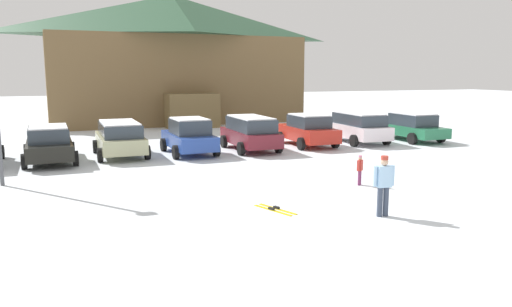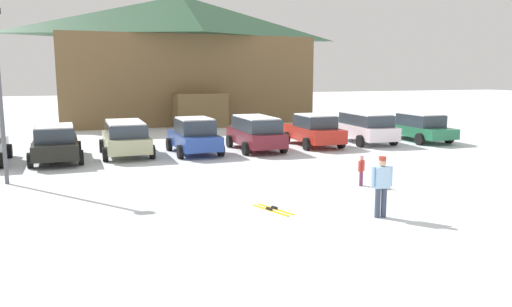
{
  "view_description": "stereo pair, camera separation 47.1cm",
  "coord_description": "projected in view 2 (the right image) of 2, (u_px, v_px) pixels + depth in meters",
  "views": [
    {
      "loc": [
        -6.0,
        -9.02,
        3.88
      ],
      "look_at": [
        -0.43,
        5.84,
        1.28
      ],
      "focal_mm": 35.0,
      "sensor_mm": 36.0,
      "label": 1
    },
    {
      "loc": [
        -5.55,
        -9.18,
        3.88
      ],
      "look_at": [
        -0.43,
        5.84,
        1.28
      ],
      "focal_mm": 35.0,
      "sensor_mm": 36.0,
      "label": 2
    }
  ],
  "objects": [
    {
      "name": "parked_red_sedan",
      "position": [
        313.0,
        130.0,
        26.35
      ],
      "size": [
        2.18,
        4.26,
        1.69
      ],
      "color": "red",
      "rests_on": "ground"
    },
    {
      "name": "parked_beige_suv",
      "position": [
        126.0,
        137.0,
        23.3
      ],
      "size": [
        2.33,
        4.44,
        1.62
      ],
      "color": "#AEB085",
      "rests_on": "ground"
    },
    {
      "name": "skier_child_in_red_jacket",
      "position": [
        361.0,
        169.0,
        17.11
      ],
      "size": [
        0.3,
        0.29,
        1.05
      ],
      "color": "#76325A",
      "rests_on": "ground"
    },
    {
      "name": "skier_adult_in_blue_parka",
      "position": [
        381.0,
        183.0,
        13.32
      ],
      "size": [
        0.62,
        0.28,
        1.67
      ],
      "color": "#353E50",
      "rests_on": "ground"
    },
    {
      "name": "parked_green_coupe",
      "position": [
        418.0,
        127.0,
        28.26
      ],
      "size": [
        2.19,
        4.81,
        1.59
      ],
      "color": "#26714B",
      "rests_on": "ground"
    },
    {
      "name": "ski_lodge",
      "position": [
        183.0,
        58.0,
        39.29
      ],
      "size": [
        19.67,
        11.2,
        9.74
      ],
      "color": "brown",
      "rests_on": "ground"
    },
    {
      "name": "parked_black_sedan",
      "position": [
        56.0,
        143.0,
        21.9
      ],
      "size": [
        2.31,
        4.84,
        1.6
      ],
      "color": "black",
      "rests_on": "ground"
    },
    {
      "name": "pair_of_skis",
      "position": [
        273.0,
        209.0,
        14.17
      ],
      "size": [
        0.81,
        1.49,
        0.08
      ],
      "color": "gold",
      "rests_on": "ground"
    },
    {
      "name": "parked_white_suv",
      "position": [
        365.0,
        127.0,
        27.37
      ],
      "size": [
        2.29,
        4.32,
        1.67
      ],
      "color": "white",
      "rests_on": "ground"
    },
    {
      "name": "parked_maroon_van",
      "position": [
        256.0,
        132.0,
        24.89
      ],
      "size": [
        2.19,
        4.34,
        1.7
      ],
      "color": "maroon",
      "rests_on": "ground"
    },
    {
      "name": "parked_blue_hatchback",
      "position": [
        194.0,
        136.0,
        23.85
      ],
      "size": [
        2.26,
        4.15,
        1.73
      ],
      "color": "#27459B",
      "rests_on": "ground"
    },
    {
      "name": "ground",
      "position": [
        360.0,
        250.0,
        10.97
      ],
      "size": [
        160.0,
        160.0,
        0.0
      ],
      "primitive_type": "plane",
      "color": "silver"
    }
  ]
}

